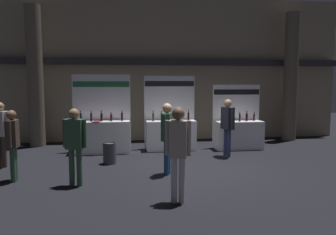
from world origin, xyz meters
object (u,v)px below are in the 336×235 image
at_px(visitor_2, 167,132).
at_px(visitor_4, 13,140).
at_px(exhibitor_booth_2, 238,132).
at_px(visitor_1, 75,140).
at_px(exhibitor_booth_0, 102,133).
at_px(visitor_5, 1,129).
at_px(visitor_3, 178,146).
at_px(exhibitor_booth_1, 171,132).
at_px(trash_bin, 110,153).
at_px(visitor_0, 228,122).

distance_m(visitor_2, visitor_4, 3.61).
xyz_separation_m(exhibitor_booth_2, visitor_1, (-4.99, -3.45, 0.46)).
xyz_separation_m(exhibitor_booth_0, visitor_2, (1.77, -2.82, 0.43)).
distance_m(exhibitor_booth_2, visitor_2, 4.05).
bearing_deg(visitor_4, visitor_5, -154.66).
distance_m(exhibitor_booth_0, visitor_3, 5.09).
bearing_deg(visitor_4, visitor_1, 67.79).
distance_m(exhibitor_booth_1, trash_bin, 2.64).
xyz_separation_m(exhibitor_booth_1, visitor_1, (-2.66, -3.63, 0.41)).
height_order(exhibitor_booth_0, exhibitor_booth_1, exhibitor_booth_0).
height_order(trash_bin, visitor_2, visitor_2).
bearing_deg(trash_bin, visitor_5, 179.34).
relative_size(visitor_0, visitor_5, 1.00).
bearing_deg(visitor_0, visitor_4, 92.38).
distance_m(visitor_1, visitor_3, 2.48).
bearing_deg(visitor_1, visitor_3, 163.68).
relative_size(exhibitor_booth_2, trash_bin, 3.67).
distance_m(trash_bin, visitor_1, 2.16).
height_order(exhibitor_booth_0, exhibitor_booth_2, exhibitor_booth_0).
bearing_deg(visitor_4, visitor_3, 60.08).
height_order(exhibitor_booth_0, visitor_4, exhibitor_booth_0).
bearing_deg(visitor_1, trash_bin, -92.89).
bearing_deg(exhibitor_booth_1, visitor_4, -143.16).
relative_size(visitor_1, visitor_4, 1.04).
bearing_deg(visitor_4, trash_bin, 120.79).
relative_size(visitor_1, visitor_3, 0.94).
bearing_deg(visitor_5, trash_bin, 28.61).
bearing_deg(visitor_2, visitor_1, 129.54).
relative_size(exhibitor_booth_0, visitor_2, 1.43).
xyz_separation_m(visitor_1, visitor_5, (-2.21, 1.95, 0.02)).
bearing_deg(exhibitor_booth_2, visitor_3, -121.33).
relative_size(visitor_0, visitor_4, 1.07).
xyz_separation_m(exhibitor_booth_1, visitor_2, (-0.52, -3.01, 0.45)).
bearing_deg(visitor_0, visitor_5, 78.26).
distance_m(visitor_3, visitor_4, 4.02).
relative_size(exhibitor_booth_2, visitor_5, 1.25).
bearing_deg(visitor_1, exhibitor_booth_2, -129.13).
bearing_deg(exhibitor_booth_0, visitor_2, -57.90).
relative_size(exhibitor_booth_0, visitor_5, 1.44).
bearing_deg(visitor_4, visitor_2, 89.06).
bearing_deg(visitor_0, visitor_2, 114.32).
relative_size(visitor_2, visitor_5, 1.01).
bearing_deg(visitor_4, exhibitor_booth_2, 112.05).
relative_size(exhibitor_booth_0, visitor_0, 1.44).
height_order(exhibitor_booth_1, trash_bin, exhibitor_booth_1).
relative_size(exhibitor_booth_1, visitor_0, 1.42).
bearing_deg(visitor_5, exhibitor_booth_0, 59.23).
distance_m(trash_bin, visitor_2, 2.11).
height_order(exhibitor_booth_1, visitor_4, exhibitor_booth_1).
bearing_deg(exhibitor_booth_0, visitor_5, -150.04).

